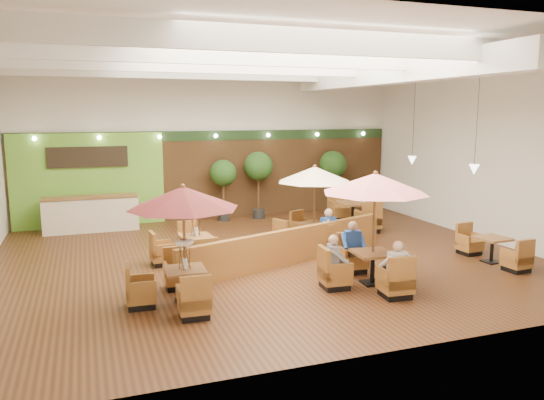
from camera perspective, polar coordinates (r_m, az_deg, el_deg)
name	(u,v)px	position (r m, az deg, el deg)	size (l,w,h in m)	color
room	(262,122)	(15.05, -1.11, 8.43)	(14.04, 14.00, 5.52)	#381E0F
service_counter	(91,214)	(18.46, -18.88, -1.41)	(3.00, 0.75, 1.18)	beige
booth_divider	(290,247)	(13.73, 1.92, -5.03)	(6.69, 0.18, 0.93)	brown
table_0	(181,218)	(10.85, -9.77, -1.95)	(2.35, 2.42, 2.47)	brown
table_1	(372,203)	(12.04, 10.72, -0.35)	(2.49, 2.57, 2.61)	brown
table_2	(313,187)	(15.38, 4.41, 1.36)	(2.35, 2.50, 2.40)	brown
table_3	(188,246)	(14.03, -9.04, -4.92)	(1.62, 2.39, 1.48)	brown
table_4	(492,250)	(15.05, 22.57, -5.01)	(0.81, 2.30, 0.85)	brown
table_5	(353,214)	(18.52, 8.69, -1.54)	(1.02, 2.84, 1.05)	brown
topiary_0	(223,175)	(19.08, -5.27, 2.65)	(0.96, 0.96, 2.22)	black
topiary_1	(259,169)	(19.42, -1.46, 3.36)	(1.06, 1.06, 2.47)	black
topiary_2	(333,167)	(20.56, 6.56, 3.55)	(1.05, 1.05, 2.43)	black
diner_0	(396,263)	(11.53, 13.21, -6.62)	(0.39, 0.32, 0.78)	silver
diner_1	(353,242)	(13.11, 8.71, -4.48)	(0.43, 0.38, 0.81)	#214492
diner_2	(335,256)	(11.87, 6.81, -5.99)	(0.37, 0.41, 0.77)	slate
diner_3	(327,226)	(14.80, 5.92, -2.83)	(0.44, 0.41, 0.81)	#214492
diner_4	(327,227)	(14.80, 5.92, -2.86)	(0.43, 0.41, 0.78)	silver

